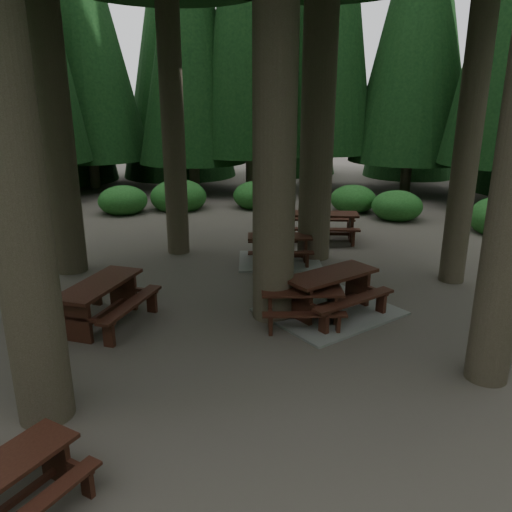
{
  "coord_description": "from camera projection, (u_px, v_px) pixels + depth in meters",
  "views": [
    {
      "loc": [
        -0.28,
        -9.37,
        4.34
      ],
      "look_at": [
        0.5,
        0.9,
        1.1
      ],
      "focal_mm": 35.0,
      "sensor_mm": 36.0,
      "label": 1
    }
  ],
  "objects": [
    {
      "name": "picnic_table_d",
      "position": [
        326.0,
        222.0,
        16.0
      ],
      "size": [
        2.24,
        1.91,
        0.88
      ],
      "rotation": [
        0.0,
        0.0,
        -0.15
      ],
      "color": "#361710",
      "rests_on": "ground"
    },
    {
      "name": "ground",
      "position": [
        235.0,
        321.0,
        10.24
      ],
      "size": [
        80.0,
        80.0,
        0.0
      ],
      "primitive_type": "plane",
      "color": "#4E473F",
      "rests_on": "ground"
    },
    {
      "name": "picnic_table_c",
      "position": [
        280.0,
        253.0,
        13.88
      ],
      "size": [
        2.35,
        1.99,
        0.76
      ],
      "rotation": [
        0.0,
        0.0,
        -0.06
      ],
      "color": "gray",
      "rests_on": "ground"
    },
    {
      "name": "picnic_table_f",
      "position": [
        302.0,
        301.0,
        10.03
      ],
      "size": [
        1.7,
        1.41,
        0.71
      ],
      "rotation": [
        0.0,
        0.0,
        -0.06
      ],
      "color": "#361710",
      "rests_on": "ground"
    },
    {
      "name": "picnic_table_e",
      "position": [
        6.0,
        482.0,
        5.31
      ],
      "size": [
        1.88,
        1.96,
        0.66
      ],
      "rotation": [
        0.0,
        0.0,
        0.98
      ],
      "color": "#361710",
      "rests_on": "ground"
    },
    {
      "name": "shrub_ring",
      "position": [
        266.0,
        288.0,
        10.88
      ],
      "size": [
        23.86,
        24.64,
        1.49
      ],
      "color": "#245F20",
      "rests_on": "ground"
    },
    {
      "name": "picnic_table_b",
      "position": [
        100.0,
        297.0,
        9.93
      ],
      "size": [
        2.27,
        2.49,
        0.88
      ],
      "rotation": [
        0.0,
        0.0,
        1.2
      ],
      "color": "#361710",
      "rests_on": "ground"
    },
    {
      "name": "picnic_table_a",
      "position": [
        330.0,
        299.0,
        10.53
      ],
      "size": [
        3.38,
        3.23,
        0.89
      ],
      "rotation": [
        0.0,
        0.0,
        0.55
      ],
      "color": "gray",
      "rests_on": "ground"
    }
  ]
}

